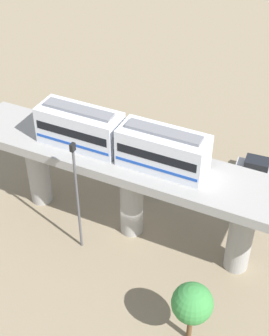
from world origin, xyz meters
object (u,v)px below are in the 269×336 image
object	(u,v)px
train	(120,138)
parked_car_silver	(257,169)
signal_post	(77,194)
parked_car_blue	(154,174)
tree_near_viaduct	(192,304)
parked_car_red	(115,140)

from	to	relation	value
train	parked_car_silver	xyz separation A→B (m)	(11.95, -8.62, -8.46)
train	signal_post	size ratio (longest dim) A/B	1.32
signal_post	parked_car_blue	bearing A→B (deg)	-11.05
tree_near_viaduct	signal_post	distance (m)	11.93
parked_car_red	signal_post	distance (m)	15.00
parked_car_blue	signal_post	xyz separation A→B (m)	(-10.29, 2.01, 4.92)
train	parked_car_red	bearing A→B (deg)	30.21
train	tree_near_viaduct	xyz separation A→B (m)	(-7.66, -8.98, -5.44)
parked_car_blue	parked_car_red	world-z (taller)	same
train	tree_near_viaduct	distance (m)	13.00
parked_car_blue	parked_car_red	bearing A→B (deg)	70.63
parked_car_blue	signal_post	size ratio (longest dim) A/B	0.43
train	parked_car_red	distance (m)	14.53
parked_car_blue	parked_car_silver	distance (m)	9.99
parked_car_blue	parked_car_red	distance (m)	6.82
parked_car_blue	tree_near_viaduct	size ratio (longest dim) A/B	0.86
train	signal_post	distance (m)	5.30
tree_near_viaduct	parked_car_silver	bearing A→B (deg)	1.07
train	parked_car_blue	world-z (taller)	train
parked_car_silver	signal_post	world-z (taller)	signal_post
tree_near_viaduct	parked_car_red	bearing A→B (deg)	39.87
parked_car_silver	train	bearing A→B (deg)	139.55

